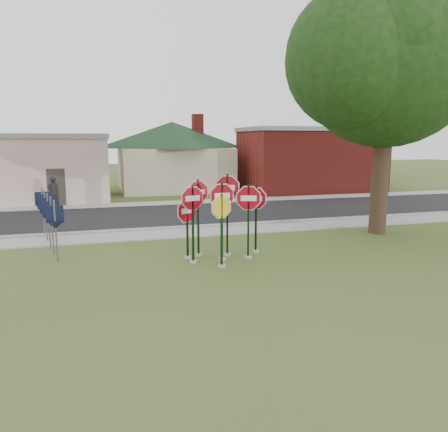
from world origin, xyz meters
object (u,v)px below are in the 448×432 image
object	(u,v)px
stop_sign_left	(193,213)
oak_tree	(388,55)
stop_sign_center	(222,210)
pedestrian	(53,192)
stop_sign_yellow	(222,222)

from	to	relation	value
stop_sign_left	oak_tree	world-z (taller)	oak_tree
stop_sign_left	oak_tree	bearing A→B (deg)	15.38
stop_sign_center	stop_sign_left	size ratio (longest dim) A/B	1.02
stop_sign_left	oak_tree	size ratio (longest dim) A/B	0.24
stop_sign_center	stop_sign_left	world-z (taller)	stop_sign_center
oak_tree	pedestrian	bearing A→B (deg)	142.07
stop_sign_yellow	stop_sign_left	xyz separation A→B (m)	(-0.73, 0.72, 0.19)
stop_sign_yellow	oak_tree	bearing A→B (deg)	21.59
stop_sign_yellow	stop_sign_left	bearing A→B (deg)	135.69
stop_sign_center	pedestrian	size ratio (longest dim) A/B	1.51
oak_tree	pedestrian	distance (m)	18.33
pedestrian	stop_sign_yellow	bearing A→B (deg)	94.32
pedestrian	stop_sign_left	bearing A→B (deg)	92.74
stop_sign_left	pedestrian	xyz separation A→B (m)	(-5.26, 12.90, -0.66)
stop_sign_left	pedestrian	world-z (taller)	stop_sign_left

